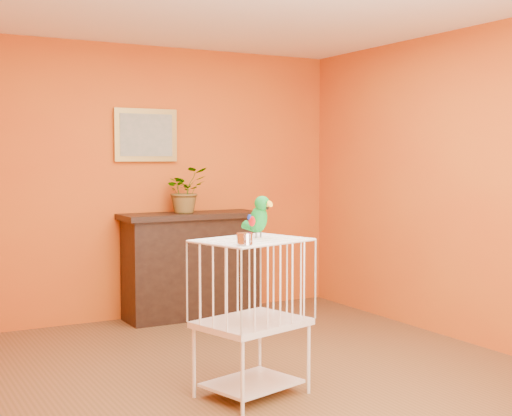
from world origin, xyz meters
TOP-DOWN VIEW (x-y plane):
  - ground at (0.00, 0.00)m, footprint 4.50×4.50m
  - room_shell at (0.00, 0.00)m, footprint 4.50×4.50m
  - console_cabinet at (0.37, 2.01)m, footprint 1.36×0.49m
  - potted_plant at (0.31, 2.03)m, footprint 0.42×0.46m
  - framed_picture at (0.00, 2.22)m, footprint 0.62×0.04m
  - birdcage at (-0.21, -0.28)m, footprint 0.77×0.66m
  - feed_cup at (-0.39, -0.53)m, footprint 0.10×0.10m
  - parrot at (-0.12, -0.21)m, footprint 0.15×0.25m

SIDE VIEW (x-z plane):
  - ground at x=0.00m, z-range 0.00..0.00m
  - console_cabinet at x=0.37m, z-range 0.00..1.01m
  - birdcage at x=-0.21m, z-range 0.02..1.03m
  - feed_cup at x=-0.39m, z-range 1.02..1.09m
  - parrot at x=-0.12m, z-range 1.01..1.29m
  - potted_plant at x=0.31m, z-range 1.01..1.35m
  - room_shell at x=0.00m, z-range -0.67..3.83m
  - framed_picture at x=0.00m, z-range 1.50..2.00m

